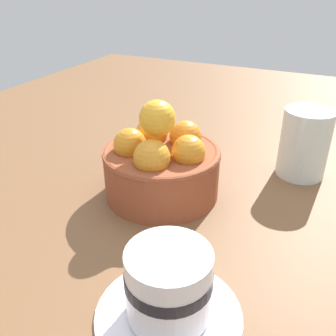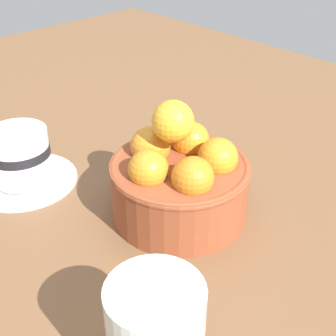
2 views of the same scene
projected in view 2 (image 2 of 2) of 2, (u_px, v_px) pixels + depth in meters
ground_plane at (179, 227)px, 55.91cm from camera, size 156.13×117.72×4.31cm
terracotta_bowl at (179, 178)px, 52.25cm from camera, size 15.68×15.68×13.76cm
coffee_cup at (21, 159)px, 58.50cm from camera, size 13.34×13.34×7.23cm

